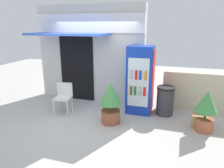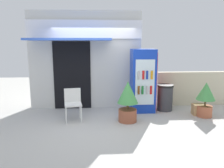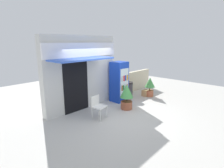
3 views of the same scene
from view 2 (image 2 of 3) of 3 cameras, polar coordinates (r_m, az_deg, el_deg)
ground at (r=6.05m, az=-4.48°, el=-9.50°), size 16.00×16.00×0.00m
storefront_building at (r=7.15m, az=-6.91°, el=6.36°), size 3.47×1.31×3.01m
drink_cooler at (r=6.80m, az=7.85°, el=0.86°), size 0.71×0.69×1.88m
plastic_chair at (r=6.10m, az=-9.90°, el=-4.47°), size 0.50×0.50×0.85m
potted_plant_near_shop at (r=5.90m, az=4.01°, el=-3.97°), size 0.54×0.54×1.08m
potted_plant_curbside at (r=6.79m, az=22.65°, el=-3.03°), size 0.52×0.52×0.98m
trash_bin at (r=7.10m, az=13.29°, el=-3.35°), size 0.48×0.48×0.80m
stone_boundary_wall at (r=8.05m, az=20.94°, el=-1.01°), size 2.80×0.21×1.11m
cardboard_box at (r=7.00m, az=21.09°, el=-6.04°), size 0.36×0.31×0.32m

